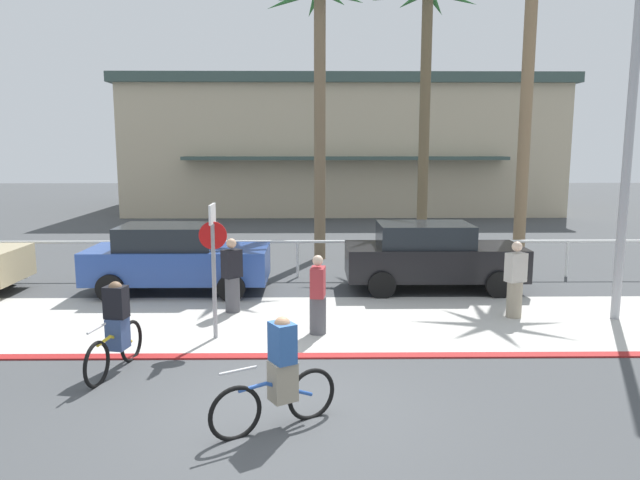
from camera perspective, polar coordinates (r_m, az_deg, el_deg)
The scene contains 17 objects.
ground_plane at distance 18.05m, azimuth -2.01°, elevation -2.53°, with size 80.00×80.00×0.00m, color #424447.
sidewalk_strip at distance 12.42m, azimuth -2.62°, elevation -7.87°, with size 44.00×4.00×0.02m, color beige.
curb_paint at distance 10.53m, azimuth -2.99°, elevation -11.02°, with size 44.00×0.24×0.03m, color maroon.
building_backdrop at distance 35.46m, azimuth 1.88°, elevation 8.99°, with size 23.07×12.90×7.13m.
rail_fence at distance 16.42m, azimuth -2.15°, elevation -0.70°, with size 20.04×0.08×1.04m.
stop_sign_bike_lane at distance 11.21m, azimuth -10.17°, elevation -1.10°, with size 0.52×0.56×2.56m.
streetlight_curb at distance 13.43m, azimuth 28.08°, elevation 10.79°, with size 0.24×2.54×7.50m.
palm_tree_1 at distance 19.08m, azimuth -0.16°, elevation 16.69°, with size 3.15×3.35×8.46m.
palm_tree_2 at distance 21.13m, azimuth 10.09°, elevation 16.39°, with size 3.58×3.14×8.85m.
palm_tree_3 at distance 19.22m, azimuth 19.52°, elevation 18.69°, with size 3.40×3.63×9.47m.
car_blue_1 at distance 15.14m, azimuth -13.58°, elevation -1.68°, with size 4.40×2.02×1.69m.
car_black_2 at distance 15.30m, azimuth 10.60°, elevation -1.47°, with size 4.40×2.02×1.69m.
cyclist_yellow_0 at distance 10.25m, azimuth -18.92°, elevation -8.06°, with size 0.41×1.80×1.50m.
cyclist_blue_1 at distance 7.88m, azimuth -3.90°, elevation -12.81°, with size 1.60×0.98×1.50m.
pedestrian_0 at distance 13.22m, azimuth 18.16°, elevation -3.93°, with size 0.47×0.42×1.65m.
pedestrian_1 at distance 13.11m, azimuth -8.40°, elevation -3.69°, with size 0.47×0.47×1.64m.
pedestrian_2 at distance 11.49m, azimuth -0.21°, elevation -5.62°, with size 0.36×0.43×1.56m.
Camera 1 is at (0.42, -7.68, 3.63)m, focal length 33.47 mm.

